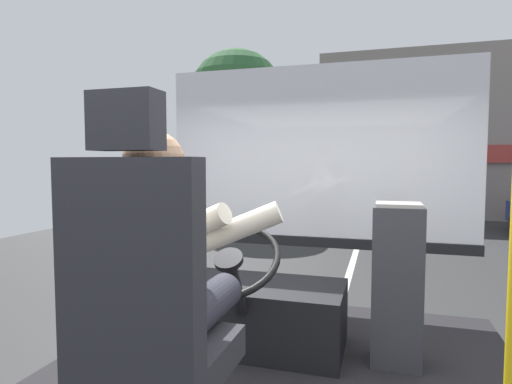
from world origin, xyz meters
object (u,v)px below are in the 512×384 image
at_px(bus_driver, 166,265).
at_px(driver_seat, 148,327).
at_px(fare_box, 397,284).
at_px(parked_car_black, 491,196).
at_px(steering_console, 255,312).

bearing_deg(bus_driver, driver_seat, -90.00).
bearing_deg(driver_seat, fare_box, 56.31).
distance_m(driver_seat, parked_car_black, 17.90).
bearing_deg(fare_box, driver_seat, -123.69).
bearing_deg(driver_seat, parked_car_black, 74.17).
bearing_deg(driver_seat, bus_driver, 90.00).
distance_m(bus_driver, steering_console, 1.25).
height_order(bus_driver, parked_car_black, bus_driver).
relative_size(fare_box, parked_car_black, 0.22).
height_order(driver_seat, bus_driver, driver_seat).
xyz_separation_m(bus_driver, steering_console, (0.00, 1.11, -0.56)).
relative_size(bus_driver, steering_console, 0.71).
xyz_separation_m(driver_seat, steering_console, (0.00, 1.24, -0.38)).
bearing_deg(parked_car_black, bus_driver, -105.95).
height_order(driver_seat, fare_box, driver_seat).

